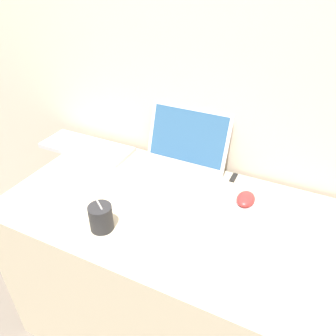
{
  "coord_description": "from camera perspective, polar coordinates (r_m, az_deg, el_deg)",
  "views": [
    {
      "loc": [
        0.39,
        -0.5,
        1.53
      ],
      "look_at": [
        -0.07,
        0.45,
        0.84
      ],
      "focal_mm": 35.0,
      "sensor_mm": 36.0,
      "label": 1
    }
  ],
  "objects": [
    {
      "name": "wall_back",
      "position": [
        1.29,
        8.3,
        20.26
      ],
      "size": [
        7.0,
        0.04,
        2.5
      ],
      "color": "beige",
      "rests_on": "ground_plane"
    },
    {
      "name": "desk",
      "position": [
        1.48,
        0.56,
        -18.35
      ],
      "size": [
        1.25,
        0.66,
        0.75
      ],
      "color": "beige",
      "rests_on": "ground_plane"
    },
    {
      "name": "laptop",
      "position": [
        1.36,
        1.99,
        1.22
      ],
      "size": [
        0.36,
        0.3,
        0.25
      ],
      "color": "silver",
      "rests_on": "desk"
    },
    {
      "name": "drink_cup",
      "position": [
        1.12,
        -11.61,
        -8.36
      ],
      "size": [
        0.08,
        0.08,
        0.22
      ],
      "color": "#232326",
      "rests_on": "desk"
    },
    {
      "name": "computer_mouse",
      "position": [
        1.26,
        13.37,
        -5.34
      ],
      "size": [
        0.07,
        0.1,
        0.03
      ],
      "color": "#B2B2B7",
      "rests_on": "desk"
    },
    {
      "name": "external_keyboard",
      "position": [
        1.6,
        -13.99,
        3.48
      ],
      "size": [
        0.44,
        0.17,
        0.02
      ],
      "color": "silver",
      "rests_on": "desk"
    },
    {
      "name": "usb_stick",
      "position": [
        1.38,
        11.35,
        -1.64
      ],
      "size": [
        0.02,
        0.06,
        0.01
      ],
      "color": "black",
      "rests_on": "desk"
    }
  ]
}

